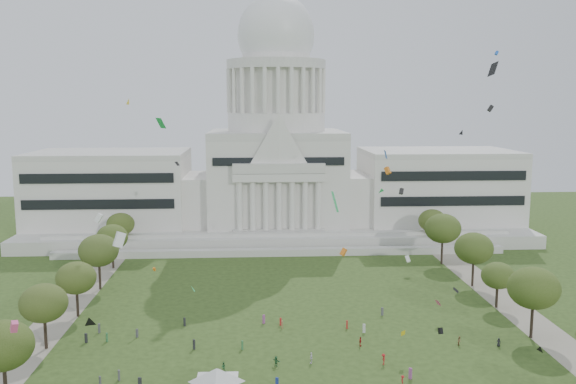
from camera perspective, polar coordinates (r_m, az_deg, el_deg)
capitol at (r=203.81m, az=-1.09°, el=2.34°), size 160.00×64.50×91.30m
path_left at (r=133.05m, az=-21.16°, el=-11.40°), size 8.00×160.00×0.04m
path_right at (r=138.39m, az=21.01°, el=-10.63°), size 8.00×160.00×0.04m
row_tree_l_1 at (r=99.71m, az=-25.15°, el=-12.90°), size 8.86×8.86×12.59m
row_tree_l_2 at (r=118.07m, az=-21.90°, el=-9.62°), size 8.42×8.42×11.97m
row_tree_r_2 at (r=123.12m, az=22.01°, el=-8.34°), size 9.55×9.55×13.58m
row_tree_l_3 at (r=133.03m, az=-19.21°, el=-7.60°), size 8.12×8.12×11.55m
row_tree_r_3 at (r=138.86m, az=19.04°, el=-7.41°), size 7.01×7.01×9.98m
row_tree_l_4 at (r=150.01m, az=-17.30°, el=-5.25°), size 9.29×9.29×13.21m
row_tree_r_4 at (r=152.46m, az=17.00°, el=-5.06°), size 9.19×9.19×13.06m
row_tree_l_5 at (r=168.09m, az=-16.14°, el=-4.09°), size 8.33×8.33×11.85m
row_tree_r_5 at (r=170.52m, az=14.28°, el=-3.32°), size 9.82×9.82×13.96m
row_tree_l_6 at (r=185.80m, az=-15.40°, el=-2.93°), size 8.19×8.19×11.64m
row_tree_r_6 at (r=188.32m, az=13.36°, el=-2.63°), size 8.42×8.42×11.97m
event_tent at (r=94.97m, az=-6.70°, el=-16.61°), size 8.83×8.83×4.84m
person_0 at (r=119.78m, az=19.11°, el=-13.14°), size 0.91×0.83×1.56m
person_2 at (r=118.17m, az=15.76°, el=-13.24°), size 0.93×0.97×1.72m
person_3 at (r=107.57m, az=8.92°, el=-15.20°), size 0.68×1.24×1.88m
person_4 at (r=106.82m, az=2.19°, el=-15.25°), size 0.67×1.16×1.94m
person_5 at (r=105.79m, az=-1.12°, el=-15.55°), size 1.61×1.58×1.75m
person_8 at (r=104.65m, az=-6.07°, el=-15.94°), size 0.75×0.46×1.54m
person_9 at (r=101.16m, az=10.68°, el=-16.92°), size 0.76×1.12×1.59m
person_10 at (r=114.26m, az=6.78°, el=-13.73°), size 0.92×1.18×1.77m
distant_crowd at (r=111.46m, az=-7.15°, el=-14.34°), size 61.25×37.67×1.86m
kite_swarm at (r=101.62m, az=0.19°, el=-2.57°), size 95.16×104.38×64.02m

